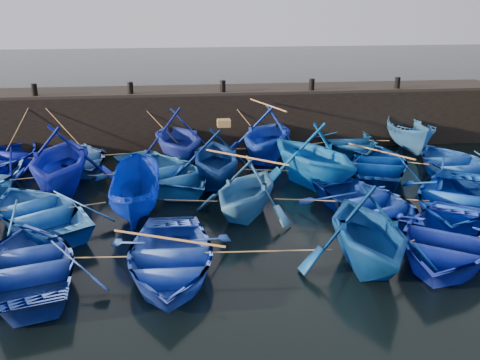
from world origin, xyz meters
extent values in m
plane|color=black|center=(0.00, 0.00, 0.00)|extent=(120.00, 120.00, 0.00)
cube|color=black|center=(0.00, 10.50, 1.25)|extent=(26.00, 2.50, 2.50)
cube|color=black|center=(0.00, 10.50, 2.56)|extent=(26.00, 2.50, 0.12)
cylinder|color=black|center=(-8.00, 9.60, 2.87)|extent=(0.24, 0.24, 0.50)
cylinder|color=black|center=(-4.00, 9.60, 2.87)|extent=(0.24, 0.24, 0.50)
cylinder|color=black|center=(0.00, 9.60, 2.87)|extent=(0.24, 0.24, 0.50)
cylinder|color=black|center=(4.00, 9.60, 2.87)|extent=(0.24, 0.24, 0.50)
cylinder|color=black|center=(8.00, 9.60, 2.87)|extent=(0.24, 0.24, 0.50)
imported|color=#275293|center=(-6.06, 7.28, 0.45)|extent=(4.44, 5.14, 0.89)
imported|color=navy|center=(-2.08, 7.60, 1.16)|extent=(4.54, 5.03, 2.32)
imported|color=#1032C8|center=(1.67, 7.62, 1.17)|extent=(5.31, 5.62, 2.34)
imported|color=navy|center=(5.46, 8.28, 0.50)|extent=(3.61, 4.96, 1.01)
imported|color=#235F9F|center=(8.15, 8.11, 0.78)|extent=(1.79, 4.11, 1.55)
imported|color=#0D1BA0|center=(-6.18, 4.75, 1.25)|extent=(4.18, 4.82, 2.50)
imported|color=#1A5CA4|center=(-2.62, 4.73, 0.56)|extent=(6.00, 6.57, 1.11)
imported|color=navy|center=(-0.69, 4.84, 1.10)|extent=(3.67, 4.23, 2.19)
imported|color=blue|center=(2.83, 4.44, 1.20)|extent=(5.51, 5.82, 2.41)
imported|color=#013391|center=(5.65, 5.06, 0.48)|extent=(4.75, 5.53, 0.97)
imported|color=#1043A6|center=(8.56, 4.44, 0.53)|extent=(3.84, 5.22, 1.05)
imported|color=blue|center=(-6.30, 1.69, 0.49)|extent=(5.52, 5.85, 0.99)
imported|color=#001A8F|center=(-3.45, 2.02, 0.78)|extent=(1.58, 4.08, 1.57)
imported|color=#2865A1|center=(0.01, 1.69, 0.96)|extent=(4.56, 4.75, 1.93)
imported|color=#0C2C97|center=(3.86, 1.23, 0.48)|extent=(4.69, 5.48, 0.96)
imported|color=#0331B4|center=(6.61, 0.94, 0.55)|extent=(6.05, 6.54, 1.11)
imported|color=#1E3CA0|center=(-5.72, -1.68, 0.47)|extent=(4.40, 5.28, 0.95)
imported|color=blue|center=(-2.37, -1.79, 0.48)|extent=(3.44, 4.72, 0.96)
imported|color=navy|center=(2.63, -1.99, 1.08)|extent=(3.61, 4.17, 2.16)
imported|color=#1429C0|center=(4.94, -1.71, 0.52)|extent=(5.81, 6.17, 1.04)
cube|color=olive|center=(-0.39, 4.84, 2.32)|extent=(0.47, 0.41, 0.25)
cylinder|color=tan|center=(-7.59, 7.26, 0.55)|extent=(1.27, 0.07, 0.04)
cylinder|color=tan|center=(-4.07, 7.44, 0.55)|extent=(2.19, 0.36, 0.04)
cylinder|color=tan|center=(-0.20, 7.61, 0.55)|extent=(1.95, 0.06, 0.04)
cylinder|color=tan|center=(3.57, 7.95, 0.55)|extent=(2.00, 0.70, 0.04)
cylinder|color=tan|center=(6.80, 8.20, 0.55)|extent=(0.89, 0.21, 0.04)
cylinder|color=tan|center=(-7.64, 4.63, 0.55)|extent=(1.13, 0.27, 0.04)
cylinder|color=tan|center=(-4.40, 4.74, 0.55)|extent=(1.76, 0.06, 0.04)
cylinder|color=tan|center=(-1.66, 4.78, 0.55)|extent=(0.15, 0.13, 0.04)
cylinder|color=tan|center=(1.07, 4.64, 0.55)|extent=(1.73, 0.43, 0.04)
cylinder|color=tan|center=(4.24, 4.75, 0.55)|extent=(1.03, 0.65, 0.04)
cylinder|color=tan|center=(7.10, 4.75, 0.55)|extent=(1.13, 0.65, 0.04)
cylinder|color=tan|center=(-4.88, 1.86, 0.55)|extent=(1.06, 0.36, 0.04)
cylinder|color=tan|center=(-1.72, 1.86, 0.55)|extent=(1.67, 0.36, 0.04)
cylinder|color=tan|center=(1.93, 1.46, 0.55)|extent=(2.06, 0.49, 0.04)
cylinder|color=tan|center=(5.24, 1.09, 0.55)|extent=(0.96, 0.33, 0.04)
cylinder|color=tan|center=(-4.05, -1.73, 0.55)|extent=(1.56, 0.15, 0.04)
cylinder|color=tan|center=(0.13, -1.89, 0.55)|extent=(3.20, 0.24, 0.04)
cylinder|color=tan|center=(3.79, -1.85, 0.55)|extent=(0.53, 0.32, 0.04)
cylinder|color=tan|center=(-8.56, 8.97, 1.58)|extent=(1.18, 1.10, 2.09)
cylinder|color=tan|center=(-7.03, 8.99, 1.58)|extent=(1.98, 1.07, 2.10)
cylinder|color=tan|center=(-3.04, 9.15, 1.58)|extent=(1.96, 0.74, 2.10)
cylinder|color=tan|center=(0.84, 9.16, 1.58)|extent=(1.71, 0.72, 2.09)
cylinder|color=tan|center=(4.73, 9.49, 1.58)|extent=(1.49, 0.05, 2.09)
cylinder|color=tan|center=(8.07, 9.40, 1.58)|extent=(0.20, 0.24, 2.07)
cylinder|color=#99724C|center=(1.67, 7.62, 2.37)|extent=(1.08, 2.84, 0.06)
cylinder|color=#99724C|center=(5.65, 5.06, 1.00)|extent=(1.77, 2.49, 0.06)
cylinder|color=#99724C|center=(0.01, 1.69, 1.96)|extent=(2.34, 1.97, 0.06)
cylinder|color=#99724C|center=(-2.37, -1.79, 0.99)|extent=(2.74, 1.32, 0.06)
camera|label=1|loc=(-2.02, -13.84, 6.65)|focal=40.00mm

